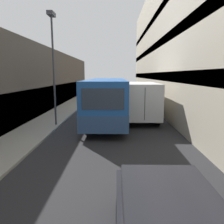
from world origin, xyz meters
name	(u,v)px	position (x,y,z in m)	size (l,w,h in m)	color
ground_plane	(111,133)	(0.00, 15.00, 0.00)	(150.00, 150.00, 0.00)	#232326
sidewalk_left	(32,132)	(-4.60, 15.00, 0.06)	(2.39, 60.00, 0.12)	gray
building_right_apartment	(209,16)	(5.16, 15.00, 6.39)	(2.40, 60.00, 12.84)	#A89E89
bus	(107,99)	(-0.36, 18.48, 1.60)	(2.59, 10.42, 3.02)	#1E519E
box_truck	(139,98)	(2.03, 19.63, 1.53)	(2.34, 7.59, 2.76)	silver
street_lamp	(53,49)	(-3.65, 16.66, 4.93)	(0.36, 0.80, 6.96)	#38383D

